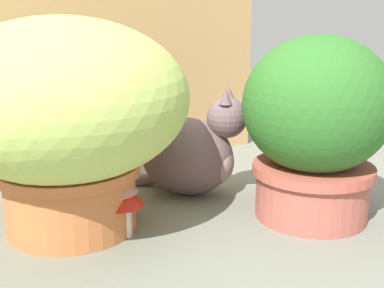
% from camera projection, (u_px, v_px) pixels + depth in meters
% --- Properties ---
extents(ground_plane, '(6.00, 6.00, 0.00)m').
position_uv_depth(ground_plane, '(158.00, 228.00, 1.14)').
color(ground_plane, slate).
extents(cardboard_backdrop, '(1.17, 0.03, 0.94)m').
position_uv_depth(cardboard_backdrop, '(97.00, 24.00, 1.56)').
color(cardboard_backdrop, tan).
rests_on(cardboard_backdrop, ground).
extents(grass_planter, '(0.56, 0.56, 0.49)m').
position_uv_depth(grass_planter, '(66.00, 111.00, 1.08)').
color(grass_planter, '#C36F3D').
rests_on(grass_planter, ground).
extents(leafy_planter, '(0.36, 0.36, 0.45)m').
position_uv_depth(leafy_planter, '(316.00, 124.00, 1.15)').
color(leafy_planter, '#B05A4C').
rests_on(leafy_planter, ground).
extents(cat, '(0.32, 0.33, 0.32)m').
position_uv_depth(cat, '(193.00, 153.00, 1.34)').
color(cat, '#6A5256').
rests_on(cat, ground).
extents(mushroom_ornament_pink, '(0.12, 0.12, 0.15)m').
position_uv_depth(mushroom_ornament_pink, '(112.00, 188.00, 1.09)').
color(mushroom_ornament_pink, silver).
rests_on(mushroom_ornament_pink, ground).
extents(mushroom_ornament_red, '(0.10, 0.10, 0.12)m').
position_uv_depth(mushroom_ornament_red, '(122.00, 200.00, 1.08)').
color(mushroom_ornament_red, beige).
rests_on(mushroom_ornament_red, ground).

